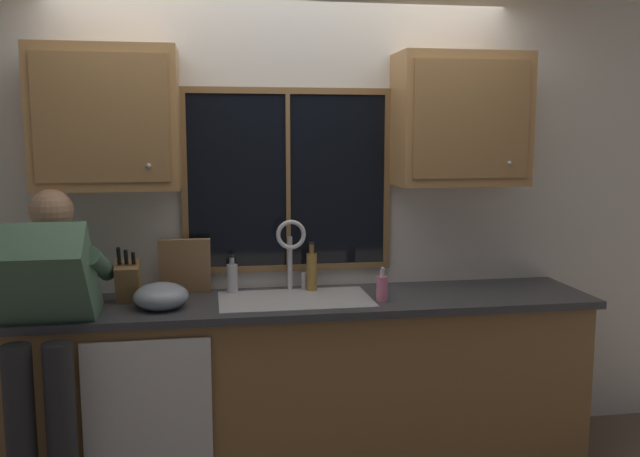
% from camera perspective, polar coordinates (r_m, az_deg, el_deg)
% --- Properties ---
extents(back_wall, '(5.54, 0.12, 2.55)m').
position_cam_1_polar(back_wall, '(3.85, -2.95, 0.42)').
color(back_wall, silver).
rests_on(back_wall, floor).
extents(window_glass, '(1.10, 0.02, 0.95)m').
position_cam_1_polar(window_glass, '(3.76, -2.74, 4.07)').
color(window_glass, black).
extents(window_frame_top, '(1.17, 0.02, 0.04)m').
position_cam_1_polar(window_frame_top, '(3.75, -2.77, 11.59)').
color(window_frame_top, brown).
extents(window_frame_bottom, '(1.17, 0.02, 0.04)m').
position_cam_1_polar(window_frame_bottom, '(3.82, -2.67, -3.34)').
color(window_frame_bottom, brown).
extents(window_frame_left, '(0.03, 0.02, 0.95)m').
position_cam_1_polar(window_frame_left, '(3.73, -11.44, 3.88)').
color(window_frame_left, brown).
extents(window_frame_right, '(0.03, 0.02, 0.95)m').
position_cam_1_polar(window_frame_right, '(3.86, 5.70, 4.14)').
color(window_frame_right, brown).
extents(window_mullion_center, '(0.02, 0.02, 0.95)m').
position_cam_1_polar(window_mullion_center, '(3.75, -2.72, 4.05)').
color(window_mullion_center, brown).
extents(lower_cabinet_run, '(3.14, 0.58, 0.88)m').
position_cam_1_polar(lower_cabinet_run, '(3.72, -2.23, -13.15)').
color(lower_cabinet_run, olive).
rests_on(lower_cabinet_run, floor).
extents(countertop, '(3.20, 0.62, 0.04)m').
position_cam_1_polar(countertop, '(3.56, -2.23, -6.35)').
color(countertop, '#38383D').
rests_on(countertop, lower_cabinet_run).
extents(dishwasher_front, '(0.60, 0.02, 0.74)m').
position_cam_1_polar(dishwasher_front, '(3.41, -14.35, -15.13)').
color(dishwasher_front, white).
extents(upper_cabinet_left, '(0.72, 0.36, 0.72)m').
position_cam_1_polar(upper_cabinet_left, '(3.60, -17.66, 8.86)').
color(upper_cabinet_left, '#A87A47').
extents(upper_cabinet_right, '(0.72, 0.36, 0.72)m').
position_cam_1_polar(upper_cabinet_right, '(3.82, 11.83, 9.00)').
color(upper_cabinet_right, '#A87A47').
extents(sink, '(0.80, 0.46, 0.21)m').
position_cam_1_polar(sink, '(3.59, -2.12, -7.51)').
color(sink, '#B7B7BC').
rests_on(sink, lower_cabinet_run).
extents(faucet, '(0.18, 0.09, 0.40)m').
position_cam_1_polar(faucet, '(3.69, -2.39, -1.50)').
color(faucet, silver).
rests_on(faucet, countertop).
extents(person_standing, '(0.53, 0.71, 1.52)m').
position_cam_1_polar(person_standing, '(3.34, -22.34, -7.12)').
color(person_standing, '#262628').
rests_on(person_standing, floor).
extents(knife_block, '(0.12, 0.18, 0.32)m').
position_cam_1_polar(knife_block, '(3.60, -15.93, -4.40)').
color(knife_block, olive).
rests_on(knife_block, countertop).
extents(cutting_board, '(0.28, 0.08, 0.31)m').
position_cam_1_polar(cutting_board, '(3.72, -11.38, -3.15)').
color(cutting_board, '#997047').
rests_on(cutting_board, countertop).
extents(mixing_bowl, '(0.27, 0.27, 0.14)m').
position_cam_1_polar(mixing_bowl, '(3.46, -13.32, -5.62)').
color(mixing_bowl, '#8C99A8').
rests_on(mixing_bowl, countertop).
extents(soap_dispenser, '(0.06, 0.07, 0.18)m').
position_cam_1_polar(soap_dispenser, '(3.53, 5.28, -5.03)').
color(soap_dispenser, pink).
rests_on(soap_dispenser, countertop).
extents(bottle_green_glass, '(0.06, 0.06, 0.27)m').
position_cam_1_polar(bottle_green_glass, '(3.73, -0.71, -3.59)').
color(bottle_green_glass, olive).
rests_on(bottle_green_glass, countertop).
extents(bottle_tall_clear, '(0.06, 0.06, 0.21)m').
position_cam_1_polar(bottle_tall_clear, '(3.71, -7.45, -4.14)').
color(bottle_tall_clear, '#B7B7BC').
rests_on(bottle_tall_clear, countertop).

